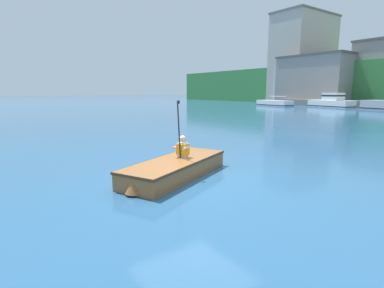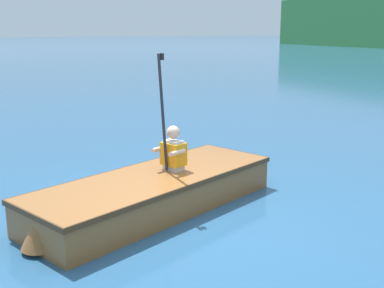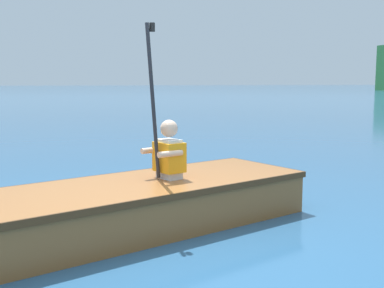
# 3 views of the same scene
# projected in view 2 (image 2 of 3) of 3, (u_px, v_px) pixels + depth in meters

# --- Properties ---
(ground_plane) EXTENTS (300.00, 300.00, 0.00)m
(ground_plane) POSITION_uv_depth(u_px,v_px,m) (180.00, 223.00, 5.56)
(ground_plane) COLOR #28567F
(rowboat_foreground) EXTENTS (2.43, 3.53, 0.43)m
(rowboat_foreground) POSITION_uv_depth(u_px,v_px,m) (152.00, 191.00, 5.92)
(rowboat_foreground) COLOR #935B2D
(rowboat_foreground) RESTS_ON ground
(person_paddler) EXTENTS (0.43, 0.43, 1.47)m
(person_paddler) POSITION_uv_depth(u_px,v_px,m) (173.00, 149.00, 6.07)
(person_paddler) COLOR silver
(person_paddler) RESTS_ON rowboat_foreground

